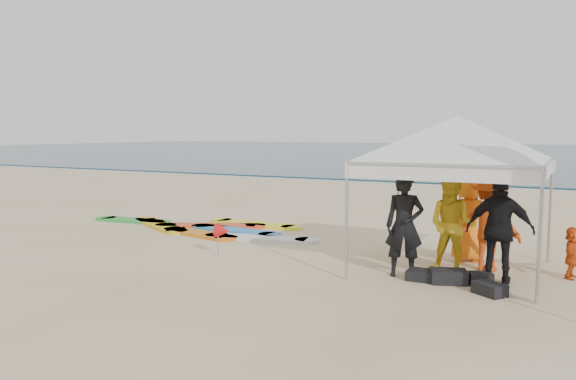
% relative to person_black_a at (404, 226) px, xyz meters
% --- Properties ---
extents(ground, '(120.00, 120.00, 0.00)m').
position_rel_person_black_a_xyz_m(ground, '(-3.85, -1.38, -0.86)').
color(ground, beige).
rests_on(ground, ground).
extents(ocean, '(160.00, 84.00, 0.08)m').
position_rel_person_black_a_xyz_m(ocean, '(-3.85, 58.62, -0.82)').
color(ocean, '#0C2633').
rests_on(ocean, ground).
extents(shoreline_foam, '(160.00, 1.20, 0.01)m').
position_rel_person_black_a_xyz_m(shoreline_foam, '(-3.85, 16.82, -0.85)').
color(shoreline_foam, silver).
rests_on(shoreline_foam, ground).
extents(person_black_a, '(0.71, 0.57, 1.71)m').
position_rel_person_black_a_xyz_m(person_black_a, '(0.00, 0.00, 0.00)').
color(person_black_a, black).
rests_on(person_black_a, ground).
extents(person_yellow, '(0.84, 0.67, 1.66)m').
position_rel_person_black_a_xyz_m(person_yellow, '(0.67, 0.53, -0.02)').
color(person_yellow, yellow).
rests_on(person_yellow, ground).
extents(person_orange_a, '(1.10, 0.68, 1.65)m').
position_rel_person_black_a_xyz_m(person_orange_a, '(1.19, 1.07, -0.03)').
color(person_orange_a, '#CB4212').
rests_on(person_orange_a, ground).
extents(person_black_b, '(1.04, 0.47, 1.75)m').
position_rel_person_black_a_xyz_m(person_black_b, '(1.48, 0.20, 0.02)').
color(person_black_b, black).
rests_on(person_black_b, ground).
extents(person_orange_b, '(0.90, 0.73, 1.60)m').
position_rel_person_black_a_xyz_m(person_orange_b, '(0.74, 1.61, -0.06)').
color(person_orange_b, orange).
rests_on(person_orange_b, ground).
extents(person_seated, '(0.43, 0.84, 0.86)m').
position_rel_person_black_a_xyz_m(person_seated, '(2.50, 1.13, -0.42)').
color(person_seated, '#DC4D13').
rests_on(person_seated, ground).
extents(canopy_tent, '(4.06, 4.06, 3.06)m').
position_rel_person_black_a_xyz_m(canopy_tent, '(0.66, 0.78, 1.81)').
color(canopy_tent, '#A5A5A8').
rests_on(canopy_tent, ground).
extents(marker_pennant, '(0.28, 0.28, 0.64)m').
position_rel_person_black_a_xyz_m(marker_pennant, '(-3.53, -0.15, -0.36)').
color(marker_pennant, '#A5A5A8').
rests_on(marker_pennant, ground).
extents(gear_pile, '(1.61, 0.96, 0.22)m').
position_rel_person_black_a_xyz_m(gear_pile, '(0.87, -0.17, -0.76)').
color(gear_pile, black).
rests_on(gear_pile, ground).
extents(surfboard_spread, '(6.31, 2.56, 0.07)m').
position_rel_person_black_a_xyz_m(surfboard_spread, '(-5.55, 2.16, -0.82)').
color(surfboard_spread, green).
rests_on(surfboard_spread, ground).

